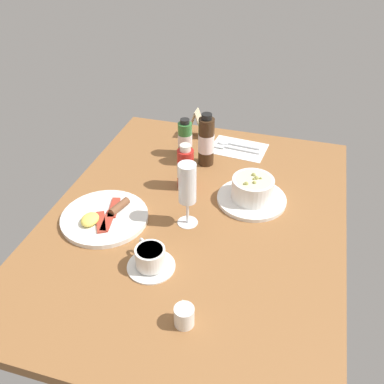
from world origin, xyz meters
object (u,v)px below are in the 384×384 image
object	(u,v)px
creamer_jug	(184,316)
breakfast_plate	(104,217)
sauce_bottle_brown	(206,141)
sauce_bottle_green	(185,139)
cutlery_setting	(237,148)
coffee_cup	(150,259)
menu_card	(196,123)
porridge_bowl	(252,191)
wine_glass	(187,186)
sauce_bottle_red	(186,168)

from	to	relation	value
creamer_jug	breakfast_plate	world-z (taller)	creamer_jug
sauce_bottle_brown	sauce_bottle_green	bearing A→B (deg)	66.81
creamer_jug	cutlery_setting	bearing A→B (deg)	2.66
coffee_cup	sauce_bottle_green	distance (cm)	55.03
coffee_cup	breakfast_plate	xyz separation A→B (cm)	(13.52, 19.25, -1.90)
sauce_bottle_green	menu_card	size ratio (longest dim) A/B	1.30
creamer_jug	sauce_bottle_green	world-z (taller)	sauce_bottle_green
porridge_bowl	sauce_bottle_green	size ratio (longest dim) A/B	1.53
breakfast_plate	menu_card	size ratio (longest dim) A/B	2.36
cutlery_setting	coffee_cup	world-z (taller)	coffee_cup
cutlery_setting	menu_card	size ratio (longest dim) A/B	1.96
sauce_bottle_brown	menu_card	distance (cm)	19.98
coffee_cup	menu_card	world-z (taller)	menu_card
wine_glass	breakfast_plate	xyz separation A→B (cm)	(-5.40, 23.22, -11.76)
cutlery_setting	coffee_cup	xyz separation A→B (cm)	(-63.55, 9.40, 2.57)
wine_glass	breakfast_plate	world-z (taller)	wine_glass
sauce_bottle_green	coffee_cup	bearing A→B (deg)	-172.09
cutlery_setting	sauce_bottle_green	size ratio (longest dim) A/B	1.51
porridge_bowl	sauce_bottle_green	distance (cm)	33.98
porridge_bowl	menu_card	bearing A→B (deg)	38.22
wine_glass	sauce_bottle_red	xyz separation A→B (cm)	(16.72, 5.64, -5.81)
wine_glass	coffee_cup	bearing A→B (deg)	168.16
creamer_jug	sauce_bottle_green	distance (cm)	71.36
sauce_bottle_brown	breakfast_plate	size ratio (longest dim) A/B	0.74
coffee_cup	cutlery_setting	bearing A→B (deg)	-8.42
porridge_bowl	cutlery_setting	xyz separation A→B (cm)	(29.41, 10.19, -3.39)
sauce_bottle_red	sauce_bottle_green	bearing A→B (deg)	17.42
breakfast_plate	sauce_bottle_brown	bearing A→B (deg)	-28.44
menu_card	sauce_bottle_green	bearing A→B (deg)	179.84
wine_glass	sauce_bottle_brown	size ratio (longest dim) A/B	1.06
cutlery_setting	breakfast_plate	size ratio (longest dim) A/B	0.83
cutlery_setting	breakfast_plate	distance (cm)	57.65
porridge_bowl	sauce_bottle_green	bearing A→B (deg)	53.27
cutlery_setting	wine_glass	size ratio (longest dim) A/B	1.05
sauce_bottle_red	breakfast_plate	bearing A→B (deg)	141.53
wine_glass	creamer_jug	bearing A→B (deg)	-164.60
sauce_bottle_brown	porridge_bowl	bearing A→B (deg)	-131.69
sauce_bottle_brown	coffee_cup	bearing A→B (deg)	178.96
wine_glass	sauce_bottle_brown	world-z (taller)	wine_glass
wine_glass	breakfast_plate	size ratio (longest dim) A/B	0.79
wine_glass	sauce_bottle_green	size ratio (longest dim) A/B	1.43
wine_glass	sauce_bottle_brown	xyz separation A→B (cm)	(31.84, 3.04, -4.14)
porridge_bowl	menu_card	size ratio (longest dim) A/B	1.98
sauce_bottle_red	menu_card	bearing A→B (deg)	10.07
sauce_bottle_green	breakfast_plate	bearing A→B (deg)	164.04
sauce_bottle_red	breakfast_plate	xyz separation A→B (cm)	(-22.12, 17.58, -5.95)
creamer_jug	wine_glass	distance (cm)	35.46
porridge_bowl	wine_glass	xyz separation A→B (cm)	(-15.22, 15.63, 9.04)
cutlery_setting	sauce_bottle_green	xyz separation A→B (cm)	(-9.15, 16.96, 6.01)
breakfast_plate	menu_card	bearing A→B (deg)	-12.03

